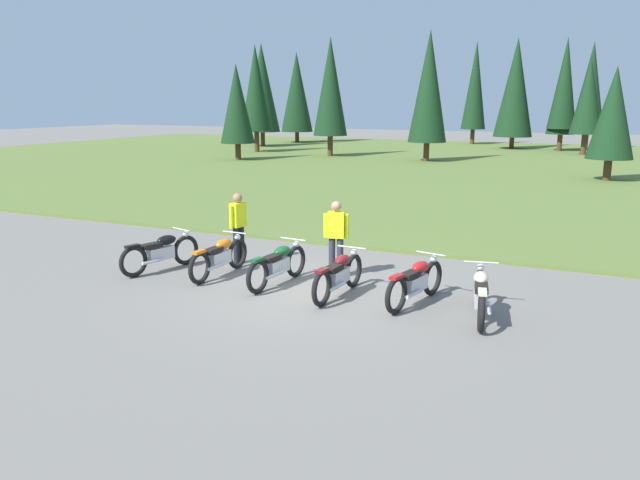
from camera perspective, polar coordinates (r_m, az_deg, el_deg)
ground_plane at (r=12.64m, az=-1.15°, el=-4.53°), size 140.00×140.00×0.00m
grass_moorland at (r=37.07m, az=16.64°, el=6.44°), size 80.00×44.00×0.10m
forest_treeline at (r=45.57m, az=13.65°, el=13.24°), size 45.80×28.90×8.74m
motorcycle_black at (r=14.32m, az=-14.48°, el=-1.06°), size 0.80×2.05×0.88m
motorcycle_orange at (r=13.63m, az=-9.26°, el=-1.50°), size 0.62×2.10×0.88m
motorcycle_british_green at (r=12.84m, az=-3.91°, el=-2.25°), size 0.62×2.10×0.88m
motorcycle_maroon at (r=12.07m, az=1.75°, el=-3.20°), size 0.62×2.10×0.88m
motorcycle_red at (r=11.74m, az=8.84°, el=-3.81°), size 0.71×2.07×0.88m
motorcycle_cream at (r=11.23m, az=14.62°, el=-4.84°), size 0.72×2.07×0.88m
rider_near_row_end at (r=14.53m, az=-7.56°, el=1.50°), size 0.28×0.54×1.67m
rider_with_back_turned at (r=13.24m, az=1.50°, el=0.51°), size 0.54×0.30×1.67m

